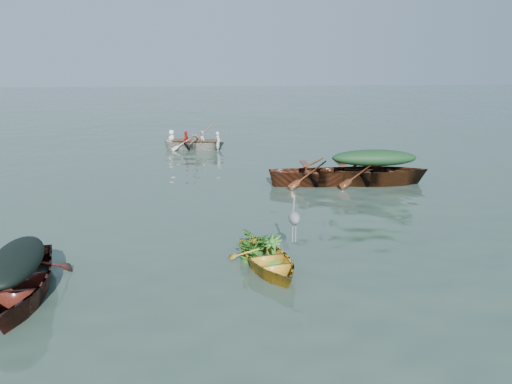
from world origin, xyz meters
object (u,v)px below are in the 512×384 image
green_tarp_boat (373,184)px  heron (294,225)px  dark_covered_boat (21,297)px  yellow_dinghy (268,269)px  rowed_boat (195,150)px  open_wooden_boat (322,184)px

green_tarp_boat → heron: bearing=153.5°
dark_covered_boat → yellow_dinghy: bearing=2.6°
yellow_dinghy → heron: heron is taller
yellow_dinghy → rowed_boat: size_ratio=0.72×
green_tarp_boat → rowed_boat: green_tarp_boat is taller
open_wooden_boat → dark_covered_boat: bearing=138.7°
heron → dark_covered_boat: bearing=177.1°
dark_covered_boat → green_tarp_boat: bearing=32.8°
yellow_dinghy → rowed_boat: rowed_boat is taller
dark_covered_boat → open_wooden_boat: size_ratio=0.82×
yellow_dinghy → open_wooden_boat: bearing=54.8°
green_tarp_boat → rowed_boat: bearing=43.4°
yellow_dinghy → rowed_boat: (-1.42, 13.49, 0.00)m
green_tarp_boat → heron: 7.24m
yellow_dinghy → dark_covered_boat: dark_covered_boat is taller
dark_covered_boat → open_wooden_boat: bearing=39.5°
dark_covered_boat → green_tarp_boat: (8.55, 7.00, 0.00)m
rowed_boat → dark_covered_boat: bearing=-176.9°
yellow_dinghy → heron: bearing=5.2°
open_wooden_boat → rowed_boat: open_wooden_boat is taller
yellow_dinghy → dark_covered_boat: 4.33m
green_tarp_boat → yellow_dinghy: bearing=150.8°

